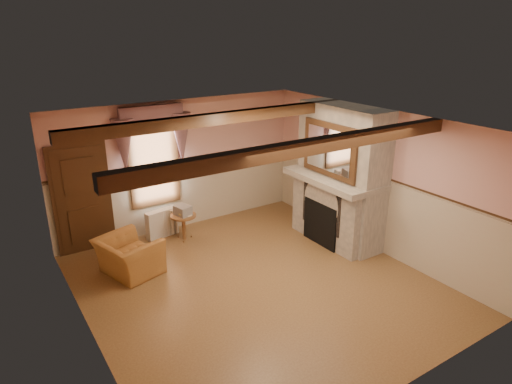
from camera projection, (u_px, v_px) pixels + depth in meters
floor at (257, 284)px, 7.91m from camera, size 5.50×6.00×0.01m
ceiling at (257, 124)px, 6.95m from camera, size 5.50×6.00×0.01m
wall_back at (180, 165)px, 9.79m from camera, size 5.50×0.02×2.80m
wall_front at (404, 295)px, 5.07m from camera, size 5.50×0.02×2.80m
wall_left at (83, 252)px, 6.02m from camera, size 0.02×6.00×2.80m
wall_right at (375, 180)px, 8.84m from camera, size 0.02×6.00×2.80m
wainscot at (257, 245)px, 7.66m from camera, size 5.50×6.00×1.50m
chair_rail at (257, 204)px, 7.40m from camera, size 5.50×6.00×0.08m
firebox at (323, 223)px, 9.26m from camera, size 0.20×0.95×0.90m
armchair at (129, 256)px, 8.16m from camera, size 1.16×1.25×0.67m
side_table at (184, 227)px, 9.49m from camera, size 0.59×0.59×0.55m
book_stack at (183, 211)px, 9.35m from camera, size 0.33×0.37×0.20m
radiator at (162, 223)px, 9.61m from camera, size 0.72×0.30×0.60m
bowl at (337, 174)px, 8.98m from camera, size 0.37×0.37×0.09m
mantel_clock at (312, 162)px, 9.56m from camera, size 0.14×0.24×0.20m
oil_lamp at (327, 166)px, 9.18m from camera, size 0.11×0.11×0.28m
candle_red at (358, 180)px, 8.52m from camera, size 0.06×0.06×0.16m
jar_yellow at (353, 179)px, 8.63m from camera, size 0.06×0.06×0.12m
fireplace at (341, 175)px, 9.15m from camera, size 0.85×2.00×2.80m
mantel at (334, 178)px, 9.07m from camera, size 1.05×2.05×0.12m
overmantel_mirror at (329, 150)px, 8.77m from camera, size 0.06×1.44×1.04m
door at (82, 200)px, 8.79m from camera, size 1.10×0.10×2.10m
window at (153, 158)px, 9.37m from camera, size 1.06×0.08×2.02m
window_drapes at (153, 130)px, 9.10m from camera, size 1.30×0.14×1.40m
ceiling_beam_front at (306, 147)px, 6.04m from camera, size 5.50×0.18×0.20m
ceiling_beam_back at (219, 118)px, 7.93m from camera, size 5.50×0.18×0.20m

